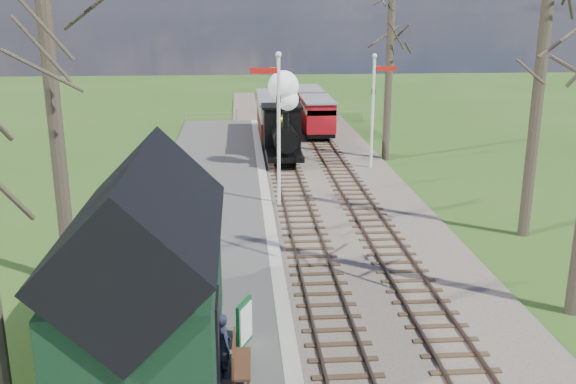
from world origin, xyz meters
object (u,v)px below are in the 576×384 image
object	(u,v)px
coach	(276,115)
sign_board	(245,323)
person	(224,345)
locomotive	(283,123)
bench	(237,358)
red_carriage_b	(308,103)
semaphore_near	(277,119)
semaphore_far	(374,103)
station_shed	(147,277)
red_carriage_a	(317,116)

from	to	relation	value
coach	sign_board	xyz separation A→B (m)	(-2.22, -24.83, -0.84)
coach	person	size ratio (longest dim) A/B	5.34
locomotive	bench	distance (m)	20.19
coach	locomotive	bearing A→B (deg)	-90.11
locomotive	coach	world-z (taller)	locomotive
coach	sign_board	world-z (taller)	coach
coach	bench	world-z (taller)	coach
red_carriage_b	sign_board	world-z (taller)	red_carriage_b
semaphore_near	semaphore_far	xyz separation A→B (m)	(5.14, 6.00, -0.27)
station_shed	sign_board	size ratio (longest dim) A/B	5.71
station_shed	semaphore_far	bearing A→B (deg)	64.28
red_carriage_a	locomotive	bearing A→B (deg)	-110.41
station_shed	semaphore_far	size ratio (longest dim) A/B	1.10
locomotive	person	xyz separation A→B (m)	(-2.67, -20.02, -1.27)
red_carriage_a	person	xyz separation A→B (m)	(-5.28, -27.04, -0.45)
semaphore_near	red_carriage_a	bearing A→B (deg)	76.85
coach	person	world-z (taller)	coach
coach	red_carriage_b	size ratio (longest dim) A/B	1.66
station_shed	red_carriage_b	bearing A→B (deg)	77.81
red_carriage_a	red_carriage_b	xyz separation A→B (m)	(0.00, 5.50, 0.00)
semaphore_near	bench	distance (m)	13.06
semaphore_far	sign_board	world-z (taller)	semaphore_far
red_carriage_a	person	distance (m)	27.56
person	sign_board	bearing A→B (deg)	-37.02
station_shed	person	bearing A→B (deg)	-21.10
red_carriage_b	person	distance (m)	32.97
semaphore_near	person	world-z (taller)	semaphore_near
red_carriage_b	bench	world-z (taller)	red_carriage_b
locomotive	coach	size ratio (longest dim) A/B	0.62
semaphore_near	coach	world-z (taller)	semaphore_near
semaphore_near	sign_board	size ratio (longest dim) A/B	5.63
locomotive	semaphore_far	bearing A→B (deg)	-17.67
station_shed	sign_board	distance (m)	2.64
locomotive	sign_board	world-z (taller)	locomotive
sign_board	person	size ratio (longest dim) A/B	0.77
sign_board	person	world-z (taller)	person
station_shed	person	distance (m)	2.20
semaphore_far	person	bearing A→B (deg)	-110.74
locomotive	red_carriage_a	bearing A→B (deg)	69.59
red_carriage_b	bench	distance (m)	32.89
locomotive	red_carriage_a	world-z (taller)	locomotive
coach	sign_board	distance (m)	24.95
coach	person	bearing A→B (deg)	-95.87
station_shed	coach	size ratio (longest dim) A/B	0.83
station_shed	semaphore_near	size ratio (longest dim) A/B	1.01
red_carriage_a	semaphore_far	bearing A→B (deg)	-78.10
red_carriage_b	sign_board	size ratio (longest dim) A/B	4.16
semaphore_near	person	bearing A→B (deg)	-98.61
semaphore_far	red_carriage_a	xyz separation A→B (m)	(-1.77, 8.42, -1.98)
sign_board	bench	xyz separation A→B (m)	(-0.17, -1.22, -0.20)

